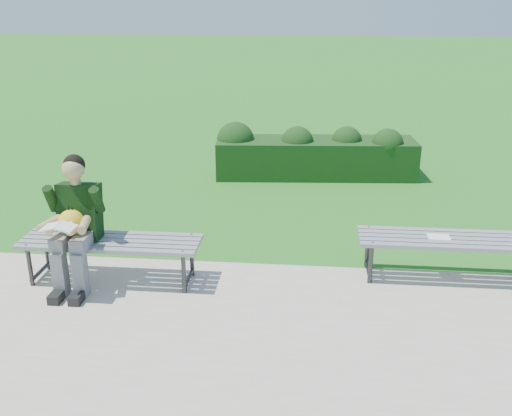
{
  "coord_description": "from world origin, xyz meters",
  "views": [
    {
      "loc": [
        0.68,
        -5.59,
        2.75
      ],
      "look_at": [
        0.16,
        -0.29,
        0.77
      ],
      "focal_mm": 40.0,
      "sensor_mm": 36.0,
      "label": 1
    }
  ],
  "objects_px": {
    "seated_boy": "(75,219)",
    "paper_sheet": "(439,237)",
    "hedge": "(312,153)",
    "bench_left": "(111,245)",
    "bench_right": "(448,243)"
  },
  "relations": [
    {
      "from": "seated_boy",
      "to": "bench_right",
      "type": "bearing_deg",
      "value": 7.45
    },
    {
      "from": "bench_left",
      "to": "paper_sheet",
      "type": "bearing_deg",
      "value": 6.7
    },
    {
      "from": "bench_left",
      "to": "seated_boy",
      "type": "bearing_deg",
      "value": -162.33
    },
    {
      "from": "seated_boy",
      "to": "paper_sheet",
      "type": "bearing_deg",
      "value": 7.65
    },
    {
      "from": "bench_right",
      "to": "seated_boy",
      "type": "height_order",
      "value": "seated_boy"
    },
    {
      "from": "hedge",
      "to": "bench_left",
      "type": "bearing_deg",
      "value": -116.85
    },
    {
      "from": "bench_left",
      "to": "paper_sheet",
      "type": "distance_m",
      "value": 3.31
    },
    {
      "from": "bench_left",
      "to": "hedge",
      "type": "bearing_deg",
      "value": 63.15
    },
    {
      "from": "hedge",
      "to": "bench_left",
      "type": "relative_size",
      "value": 1.8
    },
    {
      "from": "bench_right",
      "to": "paper_sheet",
      "type": "xyz_separation_m",
      "value": [
        -0.1,
        -0.0,
        0.06
      ]
    },
    {
      "from": "hedge",
      "to": "bench_right",
      "type": "distance_m",
      "value": 3.81
    },
    {
      "from": "hedge",
      "to": "bench_right",
      "type": "height_order",
      "value": "hedge"
    },
    {
      "from": "seated_boy",
      "to": "hedge",
      "type": "bearing_deg",
      "value": 60.37
    },
    {
      "from": "bench_left",
      "to": "bench_right",
      "type": "height_order",
      "value": "same"
    },
    {
      "from": "bench_left",
      "to": "bench_right",
      "type": "distance_m",
      "value": 3.41
    }
  ]
}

